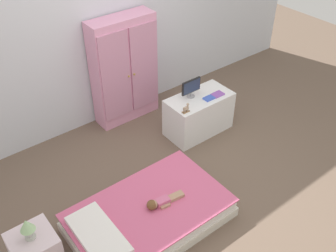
{
  "coord_description": "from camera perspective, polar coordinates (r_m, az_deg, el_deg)",
  "views": [
    {
      "loc": [
        -2.0,
        -2.28,
        3.06
      ],
      "look_at": [
        0.01,
        0.32,
        0.53
      ],
      "focal_mm": 41.64,
      "sensor_mm": 36.0,
      "label": 1
    }
  ],
  "objects": [
    {
      "name": "ground_plane",
      "position": [
        4.31,
        2.55,
        -7.81
      ],
      "size": [
        10.0,
        10.0,
        0.02
      ],
      "primitive_type": "cube",
      "color": "brown"
    },
    {
      "name": "back_wall",
      "position": [
        4.67,
        -9.92,
        15.56
      ],
      "size": [
        6.4,
        0.05,
        2.7
      ],
      "primitive_type": "cube",
      "color": "silver",
      "rests_on": "ground_plane"
    },
    {
      "name": "bed",
      "position": [
        3.82,
        -2.71,
        -12.89
      ],
      "size": [
        1.49,
        0.92,
        0.23
      ],
      "color": "silver",
      "rests_on": "ground_plane"
    },
    {
      "name": "pillow",
      "position": [
        3.55,
        -10.2,
        -15.39
      ],
      "size": [
        0.32,
        0.66,
        0.05
      ],
      "primitive_type": "cube",
      "color": "white",
      "rests_on": "bed"
    },
    {
      "name": "doll",
      "position": [
        3.72,
        -1.39,
        -11.15
      ],
      "size": [
        0.39,
        0.14,
        0.1
      ],
      "color": "#D6668E",
      "rests_on": "bed"
    },
    {
      "name": "nightstand",
      "position": [
        3.68,
        -18.84,
        -16.88
      ],
      "size": [
        0.37,
        0.37,
        0.36
      ],
      "primitive_type": "cube",
      "color": "silver",
      "rests_on": "ground_plane"
    },
    {
      "name": "table_lamp",
      "position": [
        3.42,
        -19.97,
        -13.58
      ],
      "size": [
        0.12,
        0.12,
        0.22
      ],
      "color": "#B7B2AD",
      "rests_on": "nightstand"
    },
    {
      "name": "wardrobe",
      "position": [
        4.87,
        -6.39,
        8.14
      ],
      "size": [
        0.82,
        0.32,
        1.36
      ],
      "color": "#E599BC",
      "rests_on": "ground_plane"
    },
    {
      "name": "tv_stand",
      "position": [
        4.81,
        4.51,
        1.74
      ],
      "size": [
        0.81,
        0.42,
        0.51
      ],
      "primitive_type": "cube",
      "color": "white",
      "rests_on": "ground_plane"
    },
    {
      "name": "tv_monitor",
      "position": [
        4.59,
        3.41,
        5.71
      ],
      "size": [
        0.26,
        0.1,
        0.23
      ],
      "color": "#99999E",
      "rests_on": "tv_stand"
    },
    {
      "name": "rocking_horse_toy",
      "position": [
        4.37,
        2.71,
        2.63
      ],
      "size": [
        0.09,
        0.04,
        0.11
      ],
      "color": "#8E6642",
      "rests_on": "tv_stand"
    },
    {
      "name": "book_blue",
      "position": [
        4.64,
        6.0,
        4.07
      ],
      "size": [
        0.13,
        0.09,
        0.02
      ],
      "primitive_type": "cube",
      "color": "blue",
      "rests_on": "tv_stand"
    },
    {
      "name": "book_purple",
      "position": [
        4.72,
        7.28,
        4.63
      ],
      "size": [
        0.15,
        0.11,
        0.01
      ],
      "primitive_type": "cube",
      "color": "#8E51B2",
      "rests_on": "tv_stand"
    }
  ]
}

